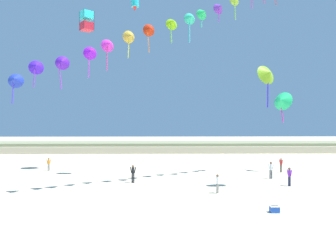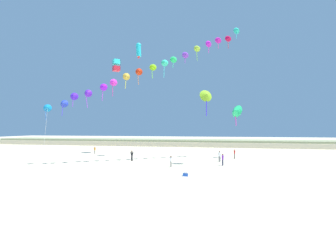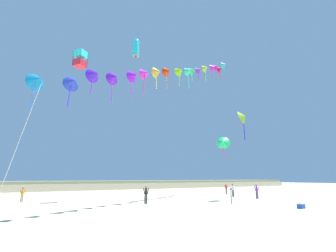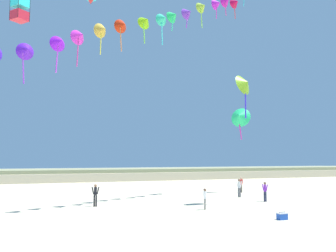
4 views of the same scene
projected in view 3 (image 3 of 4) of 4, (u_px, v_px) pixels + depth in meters
ground_plane at (280, 221)px, 13.29m from camera, size 240.00×240.00×0.00m
dune_ridge at (99, 185)px, 52.15m from camera, size 120.00×11.41×1.88m
person_near_left at (146, 193)px, 22.42m from camera, size 0.60×0.23×1.71m
person_near_right at (226, 188)px, 35.42m from camera, size 0.28×0.57×1.66m
person_mid_center at (22, 193)px, 23.66m from camera, size 0.55×0.21×1.56m
person_far_left at (231, 195)px, 22.14m from camera, size 0.45×0.41×1.52m
person_far_right at (257, 191)px, 27.76m from camera, size 0.31×0.57×1.68m
person_far_center at (233, 189)px, 30.72m from camera, size 0.61×0.24×1.74m
kite_banner_string at (178, 71)px, 26.69m from camera, size 29.35×12.87×22.66m
large_kite_low_lead at (243, 117)px, 28.09m from camera, size 2.13×1.81×3.91m
large_kite_mid_trail at (136, 48)px, 29.75m from camera, size 1.27×1.23×2.89m
large_kite_high_solo at (80, 59)px, 30.16m from camera, size 1.85×1.85×2.30m
large_kite_outer_drift at (223, 142)px, 37.57m from camera, size 2.41×2.50×3.77m
beach_cooler at (301, 206)px, 18.75m from camera, size 0.58×0.41×0.46m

